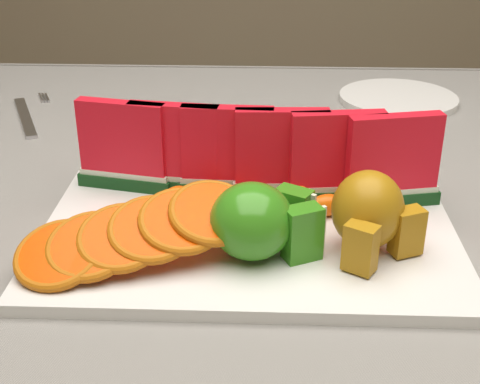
# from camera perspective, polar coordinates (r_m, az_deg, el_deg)

# --- Properties ---
(table) EXTENTS (1.40, 0.90, 0.75)m
(table) POSITION_cam_1_polar(r_m,az_deg,el_deg) (0.80, -1.96, -6.85)
(table) COLOR #53391F
(table) RESTS_ON ground
(tablecloth) EXTENTS (1.53, 1.03, 0.20)m
(tablecloth) POSITION_cam_1_polar(r_m,az_deg,el_deg) (0.76, -2.04, -2.92)
(tablecloth) COLOR gray
(tablecloth) RESTS_ON table
(platter) EXTENTS (0.40, 0.30, 0.01)m
(platter) POSITION_cam_1_polar(r_m,az_deg,el_deg) (0.67, 0.77, -2.90)
(platter) COLOR silver
(platter) RESTS_ON tablecloth
(apple_cluster) EXTENTS (0.10, 0.09, 0.07)m
(apple_cluster) POSITION_cam_1_polar(r_m,az_deg,el_deg) (0.59, 1.71, -2.53)
(apple_cluster) COLOR #298B19
(apple_cluster) RESTS_ON platter
(pear_cluster) EXTENTS (0.09, 0.09, 0.07)m
(pear_cluster) POSITION_cam_1_polar(r_m,az_deg,el_deg) (0.61, 11.00, -1.78)
(pear_cluster) COLOR #B59A15
(pear_cluster) RESTS_ON platter
(side_plate) EXTENTS (0.19, 0.19, 0.01)m
(side_plate) POSITION_cam_1_polar(r_m,az_deg,el_deg) (1.07, 13.34, 7.77)
(side_plate) COLOR silver
(side_plate) RESTS_ON tablecloth
(fork) EXTENTS (0.08, 0.19, 0.00)m
(fork) POSITION_cam_1_polar(r_m,az_deg,el_deg) (1.02, -17.71, 6.27)
(fork) COLOR silver
(fork) RESTS_ON tablecloth
(watermelon_row) EXTENTS (0.39, 0.07, 0.10)m
(watermelon_row) POSITION_cam_1_polar(r_m,az_deg,el_deg) (0.69, 1.22, 3.14)
(watermelon_row) COLOR #0F3617
(watermelon_row) RESTS_ON platter
(orange_fan_front) EXTENTS (0.23, 0.14, 0.06)m
(orange_fan_front) POSITION_cam_1_polar(r_m,az_deg,el_deg) (0.59, -8.81, -3.47)
(orange_fan_front) COLOR #D5420A
(orange_fan_front) RESTS_ON platter
(orange_fan_back) EXTENTS (0.34, 0.12, 0.05)m
(orange_fan_back) POSITION_cam_1_polar(r_m,az_deg,el_deg) (0.77, 1.62, 3.57)
(orange_fan_back) COLOR #D5420A
(orange_fan_back) RESTS_ON platter
(tangerine_segments) EXTENTS (0.23, 0.07, 0.02)m
(tangerine_segments) POSITION_cam_1_polar(r_m,az_deg,el_deg) (0.68, 2.68, -0.66)
(tangerine_segments) COLOR #DB420C
(tangerine_segments) RESTS_ON platter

